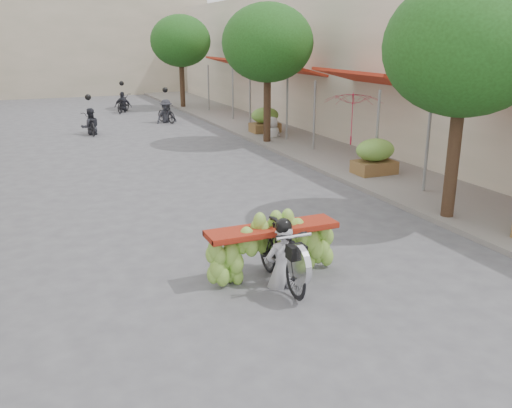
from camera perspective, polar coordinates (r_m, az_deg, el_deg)
name	(u,v)px	position (r m, az deg, el deg)	size (l,w,h in m)	color
ground	(330,370)	(7.16, 7.77, -16.95)	(120.00, 120.00, 0.00)	#56555A
sidewalk_right	(292,136)	(22.80, 3.82, 7.18)	(4.00, 60.00, 0.12)	slate
shophouse_row_right	(411,62)	(24.34, 15.97, 14.17)	(9.77, 40.00, 6.00)	beige
far_building	(64,44)	(43.16, -19.57, 15.55)	(20.00, 6.00, 7.00)	#B3A68E
street_tree_near	(465,48)	(12.44, 21.15, 15.08)	(3.40, 3.40, 5.25)	#3A2719
street_tree_mid	(267,43)	(20.87, 1.22, 16.57)	(3.40, 3.40, 5.25)	#3A2719
street_tree_far	(181,41)	(32.19, -7.95, 16.62)	(3.40, 3.40, 5.25)	#3A2719
produce_crate_mid	(375,154)	(16.37, 12.42, 5.19)	(1.20, 0.88, 1.16)	brown
produce_crate_far	(265,118)	(23.25, 0.95, 9.04)	(1.20, 0.88, 1.16)	brown
banana_motorbike	(278,245)	(9.07, 2.33, -4.28)	(2.30, 1.94, 2.00)	black
market_umbrella	(354,91)	(17.01, 10.24, 11.60)	(2.41, 2.41, 1.65)	#AE1733
pedestrian	(273,117)	(22.10, 1.77, 9.17)	(0.85, 0.56, 1.62)	silver
bg_motorbike_a	(90,117)	(24.36, -17.10, 8.74)	(0.81, 1.61, 1.95)	black
bg_motorbike_b	(166,105)	(26.95, -9.47, 10.27)	(1.17, 1.60, 1.95)	black
bg_motorbike_c	(123,98)	(31.30, -13.87, 10.76)	(1.36, 1.84, 1.95)	black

